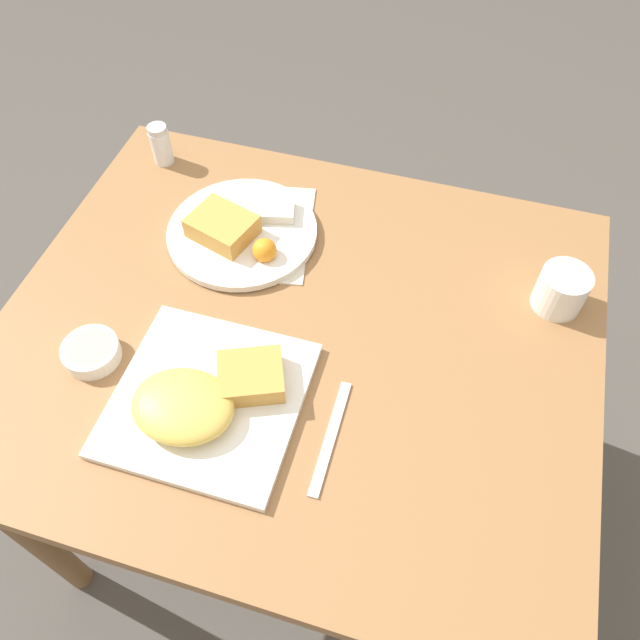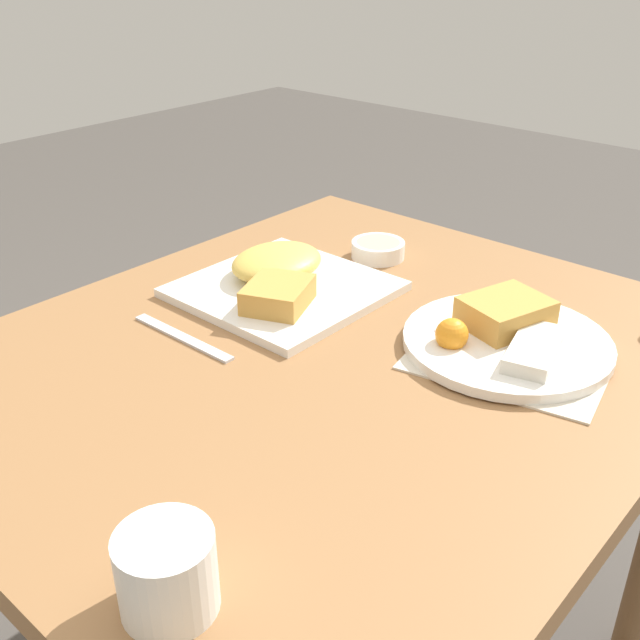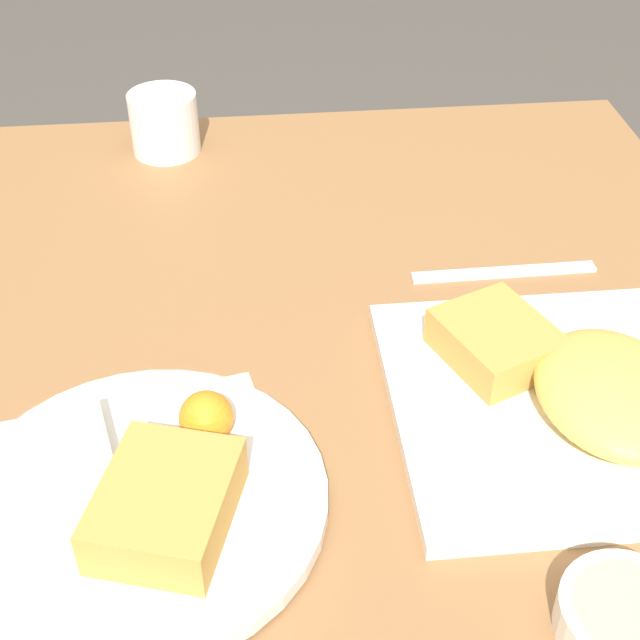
# 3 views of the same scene
# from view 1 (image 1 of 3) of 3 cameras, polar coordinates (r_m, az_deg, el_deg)

# --- Properties ---
(ground_plane) EXTENTS (8.00, 8.00, 0.00)m
(ground_plane) POSITION_cam_1_polar(r_m,az_deg,el_deg) (1.67, -1.40, -14.91)
(ground_plane) COLOR #4C4742
(dining_table) EXTENTS (1.00, 0.85, 0.70)m
(dining_table) POSITION_cam_1_polar(r_m,az_deg,el_deg) (1.11, -2.03, -3.27)
(dining_table) COLOR olive
(dining_table) RESTS_ON ground_plane
(menu_card) EXTENTS (0.20, 0.27, 0.00)m
(menu_card) POSITION_cam_1_polar(r_m,az_deg,el_deg) (1.19, -4.65, 8.05)
(menu_card) COLOR beige
(menu_card) RESTS_ON dining_table
(plate_square_near) EXTENTS (0.28, 0.28, 0.06)m
(plate_square_near) POSITION_cam_1_polar(r_m,az_deg,el_deg) (0.97, -10.52, -7.07)
(plate_square_near) COLOR white
(plate_square_near) RESTS_ON dining_table
(plate_oval_far) EXTENTS (0.28, 0.28, 0.05)m
(plate_oval_far) POSITION_cam_1_polar(r_m,az_deg,el_deg) (1.18, -7.29, 8.19)
(plate_oval_far) COLOR white
(plate_oval_far) RESTS_ON menu_card
(sauce_ramekin) EXTENTS (0.09, 0.09, 0.03)m
(sauce_ramekin) POSITION_cam_1_polar(r_m,az_deg,el_deg) (1.07, -20.19, -2.74)
(sauce_ramekin) COLOR white
(sauce_ramekin) RESTS_ON dining_table
(salt_shaker) EXTENTS (0.04, 0.04, 0.08)m
(salt_shaker) POSITION_cam_1_polar(r_m,az_deg,el_deg) (1.36, -14.31, 15.11)
(salt_shaker) COLOR white
(salt_shaker) RESTS_ON dining_table
(butter_knife) EXTENTS (0.02, 0.19, 0.00)m
(butter_knife) POSITION_cam_1_polar(r_m,az_deg,el_deg) (0.94, 0.97, -10.66)
(butter_knife) COLOR silver
(butter_knife) RESTS_ON dining_table
(coffee_mug) EXTENTS (0.08, 0.08, 0.08)m
(coffee_mug) POSITION_cam_1_polar(r_m,az_deg,el_deg) (1.12, 21.20, 2.58)
(coffee_mug) COLOR white
(coffee_mug) RESTS_ON dining_table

